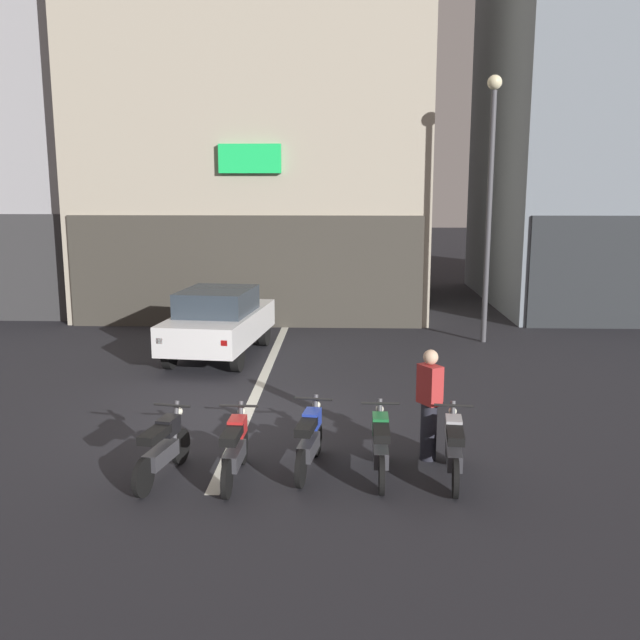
{
  "coord_description": "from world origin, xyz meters",
  "views": [
    {
      "loc": [
        1.74,
        -11.49,
        3.96
      ],
      "look_at": [
        1.24,
        2.0,
        1.4
      ],
      "focal_mm": 39.17,
      "sensor_mm": 36.0,
      "label": 1
    }
  ],
  "objects_px": {
    "car_white_crossing_near": "(219,320)",
    "motorcycle_blue_row_centre": "(309,439)",
    "motorcycle_green_row_right_mid": "(381,445)",
    "motorcycle_silver_row_rightmost": "(454,447)",
    "person_by_motorcycles": "(429,404)",
    "motorcycle_black_row_leftmost": "(163,447)",
    "street_lamp": "(490,183)",
    "motorcycle_red_row_left_mid": "(235,448)"
  },
  "relations": [
    {
      "from": "motorcycle_red_row_left_mid",
      "to": "person_by_motorcycles",
      "type": "relative_size",
      "value": 1.0
    },
    {
      "from": "person_by_motorcycles",
      "to": "motorcycle_black_row_leftmost",
      "type": "bearing_deg",
      "value": -167.35
    },
    {
      "from": "car_white_crossing_near",
      "to": "street_lamp",
      "type": "xyz_separation_m",
      "value": [
        6.59,
        1.89,
        3.19
      ]
    },
    {
      "from": "motorcycle_silver_row_rightmost",
      "to": "person_by_motorcycles",
      "type": "xyz_separation_m",
      "value": [
        -0.26,
        0.7,
        0.4
      ]
    },
    {
      "from": "motorcycle_red_row_left_mid",
      "to": "street_lamp",
      "type": "bearing_deg",
      "value": 60.3
    },
    {
      "from": "car_white_crossing_near",
      "to": "motorcycle_red_row_left_mid",
      "type": "height_order",
      "value": "car_white_crossing_near"
    },
    {
      "from": "street_lamp",
      "to": "motorcycle_black_row_leftmost",
      "type": "distance_m",
      "value": 11.44
    },
    {
      "from": "motorcycle_green_row_right_mid",
      "to": "motorcycle_silver_row_rightmost",
      "type": "xyz_separation_m",
      "value": [
        1.0,
        -0.06,
        0.0
      ]
    },
    {
      "from": "motorcycle_green_row_right_mid",
      "to": "motorcycle_silver_row_rightmost",
      "type": "distance_m",
      "value": 1.0
    },
    {
      "from": "motorcycle_blue_row_centre",
      "to": "motorcycle_green_row_right_mid",
      "type": "bearing_deg",
      "value": -9.87
    },
    {
      "from": "car_white_crossing_near",
      "to": "motorcycle_red_row_left_mid",
      "type": "relative_size",
      "value": 2.56
    },
    {
      "from": "car_white_crossing_near",
      "to": "motorcycle_blue_row_centre",
      "type": "relative_size",
      "value": 2.57
    },
    {
      "from": "motorcycle_black_row_leftmost",
      "to": "motorcycle_blue_row_centre",
      "type": "distance_m",
      "value": 2.03
    },
    {
      "from": "car_white_crossing_near",
      "to": "motorcycle_silver_row_rightmost",
      "type": "relative_size",
      "value": 2.56
    },
    {
      "from": "motorcycle_black_row_leftmost",
      "to": "motorcycle_silver_row_rightmost",
      "type": "bearing_deg",
      "value": 1.97
    },
    {
      "from": "motorcycle_silver_row_rightmost",
      "to": "motorcycle_green_row_right_mid",
      "type": "bearing_deg",
      "value": 176.32
    },
    {
      "from": "person_by_motorcycles",
      "to": "motorcycle_red_row_left_mid",
      "type": "bearing_deg",
      "value": -163.13
    },
    {
      "from": "person_by_motorcycles",
      "to": "car_white_crossing_near",
      "type": "bearing_deg",
      "value": 124.05
    },
    {
      "from": "motorcycle_blue_row_centre",
      "to": "motorcycle_silver_row_rightmost",
      "type": "relative_size",
      "value": 1.0
    },
    {
      "from": "car_white_crossing_near",
      "to": "motorcycle_black_row_leftmost",
      "type": "distance_m",
      "value": 7.11
    },
    {
      "from": "car_white_crossing_near",
      "to": "motorcycle_black_row_leftmost",
      "type": "xyz_separation_m",
      "value": [
        0.48,
        -7.08,
        -0.43
      ]
    },
    {
      "from": "street_lamp",
      "to": "motorcycle_blue_row_centre",
      "type": "xyz_separation_m",
      "value": [
        -4.11,
        -8.59,
        -3.62
      ]
    },
    {
      "from": "street_lamp",
      "to": "motorcycle_green_row_right_mid",
      "type": "height_order",
      "value": "street_lamp"
    },
    {
      "from": "car_white_crossing_near",
      "to": "street_lamp",
      "type": "height_order",
      "value": "street_lamp"
    },
    {
      "from": "street_lamp",
      "to": "motorcycle_blue_row_centre",
      "type": "height_order",
      "value": "street_lamp"
    },
    {
      "from": "car_white_crossing_near",
      "to": "motorcycle_green_row_right_mid",
      "type": "height_order",
      "value": "car_white_crossing_near"
    },
    {
      "from": "street_lamp",
      "to": "motorcycle_silver_row_rightmost",
      "type": "distance_m",
      "value": 9.77
    },
    {
      "from": "street_lamp",
      "to": "motorcycle_silver_row_rightmost",
      "type": "bearing_deg",
      "value": -103.44
    },
    {
      "from": "motorcycle_red_row_left_mid",
      "to": "motorcycle_silver_row_rightmost",
      "type": "distance_m",
      "value": 3.0
    },
    {
      "from": "car_white_crossing_near",
      "to": "motorcycle_black_row_leftmost",
      "type": "bearing_deg",
      "value": -86.08
    },
    {
      "from": "motorcycle_black_row_leftmost",
      "to": "motorcycle_green_row_right_mid",
      "type": "distance_m",
      "value": 3.0
    },
    {
      "from": "motorcycle_blue_row_centre",
      "to": "person_by_motorcycles",
      "type": "xyz_separation_m",
      "value": [
        1.73,
        0.46,
        0.4
      ]
    },
    {
      "from": "motorcycle_red_row_left_mid",
      "to": "motorcycle_silver_row_rightmost",
      "type": "xyz_separation_m",
      "value": [
        3.0,
        0.13,
        0.0
      ]
    },
    {
      "from": "street_lamp",
      "to": "person_by_motorcycles",
      "type": "relative_size",
      "value": 4.0
    },
    {
      "from": "motorcycle_red_row_left_mid",
      "to": "person_by_motorcycles",
      "type": "bearing_deg",
      "value": 16.87
    },
    {
      "from": "motorcycle_black_row_leftmost",
      "to": "motorcycle_green_row_right_mid",
      "type": "relative_size",
      "value": 0.99
    },
    {
      "from": "motorcycle_red_row_left_mid",
      "to": "motorcycle_green_row_right_mid",
      "type": "xyz_separation_m",
      "value": [
        2.0,
        0.19,
        0.0
      ]
    },
    {
      "from": "motorcycle_silver_row_rightmost",
      "to": "person_by_motorcycles",
      "type": "distance_m",
      "value": 0.85
    },
    {
      "from": "street_lamp",
      "to": "person_by_motorcycles",
      "type": "distance_m",
      "value": 9.06
    },
    {
      "from": "motorcycle_blue_row_centre",
      "to": "motorcycle_silver_row_rightmost",
      "type": "bearing_deg",
      "value": -6.79
    },
    {
      "from": "motorcycle_red_row_left_mid",
      "to": "person_by_motorcycles",
      "type": "height_order",
      "value": "person_by_motorcycles"
    },
    {
      "from": "car_white_crossing_near",
      "to": "motorcycle_silver_row_rightmost",
      "type": "height_order",
      "value": "car_white_crossing_near"
    }
  ]
}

